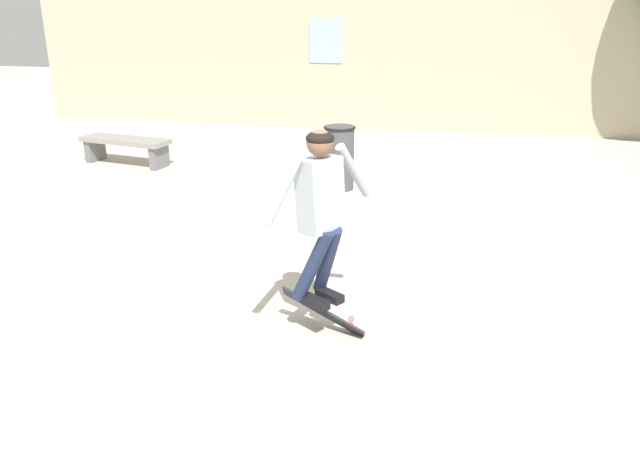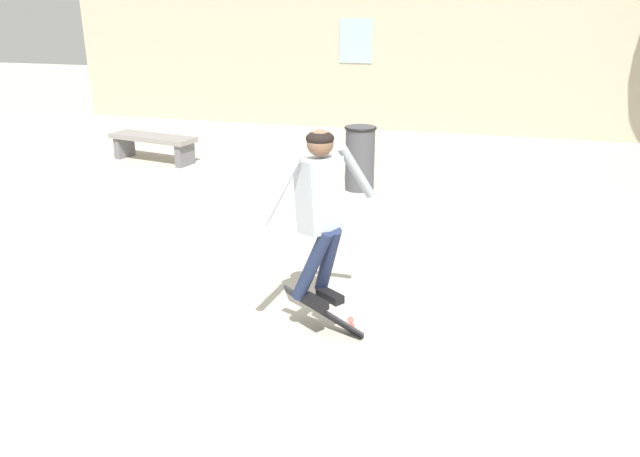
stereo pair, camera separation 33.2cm
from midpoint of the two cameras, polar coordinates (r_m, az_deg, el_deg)
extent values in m
plane|color=beige|center=(4.96, -7.52, -12.83)|extent=(40.00, 40.00, 0.00)
cube|color=#B7A88E|center=(13.72, 5.24, 15.68)|extent=(15.55, 0.40, 3.21)
cube|color=#99B7C6|center=(13.67, -0.18, 16.78)|extent=(0.70, 0.02, 0.90)
cube|color=gray|center=(11.27, -18.21, 7.66)|extent=(1.65, 0.79, 0.08)
cube|color=slate|center=(11.76, -20.63, 6.73)|extent=(0.20, 0.42, 0.38)
cube|color=slate|center=(10.90, -15.34, 6.31)|extent=(0.20, 0.42, 0.38)
cylinder|color=#47474C|center=(9.28, 0.75, 6.47)|extent=(0.43, 0.43, 0.95)
torus|color=black|center=(9.18, 0.76, 9.21)|extent=(0.47, 0.47, 0.04)
cube|color=#9EA8B2|center=(4.92, -1.93, 3.08)|extent=(0.41, 0.43, 0.60)
sphere|color=brown|center=(4.81, -1.99, 7.80)|extent=(0.29, 0.29, 0.21)
ellipsoid|color=black|center=(4.81, -2.00, 8.23)|extent=(0.31, 0.31, 0.12)
cylinder|color=#1E2847|center=(5.18, -1.17, -2.93)|extent=(0.33, 0.37, 0.69)
cube|color=black|center=(5.29, -0.92, -6.19)|extent=(0.27, 0.23, 0.07)
cylinder|color=#1E2847|center=(5.07, -2.56, -3.46)|extent=(0.41, 0.24, 0.69)
cube|color=black|center=(5.19, -2.29, -6.77)|extent=(0.27, 0.23, 0.07)
cylinder|color=#9EA8B2|center=(5.15, 1.26, 5.28)|extent=(0.30, 0.38, 0.51)
cylinder|color=#9EA8B2|center=(4.64, -5.51, 3.50)|extent=(0.30, 0.38, 0.51)
cube|color=black|center=(5.38, -1.49, -7.68)|extent=(0.76, 0.30, 0.42)
cylinder|color=#DB3D33|center=(5.25, 1.05, -8.28)|extent=(0.07, 0.06, 0.06)
cylinder|color=#DB3D33|center=(5.45, 1.07, -8.83)|extent=(0.07, 0.06, 0.06)
cylinder|color=#DB3D33|center=(5.34, -3.59, -5.69)|extent=(0.07, 0.06, 0.06)
cylinder|color=#DB3D33|center=(5.53, -3.41, -6.33)|extent=(0.07, 0.06, 0.06)
camera|label=1|loc=(0.17, -91.90, -0.70)|focal=35.00mm
camera|label=2|loc=(0.17, 88.10, 0.70)|focal=35.00mm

